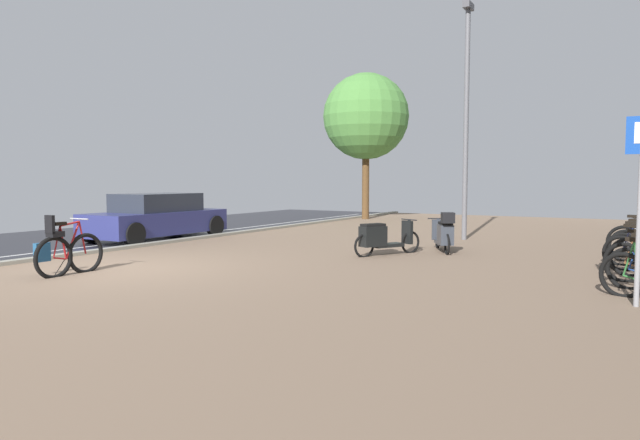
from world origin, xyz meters
TOP-DOWN VIEW (x-y plane):
  - ground at (1.43, 0.00)m, footprint 21.00×40.00m
  - bicycle_foreground at (-0.28, -0.91)m, footprint 0.67×1.43m
  - bicycle_rack_04 at (8.67, 4.57)m, footprint 1.30×0.52m
  - scooter_near at (3.60, 4.32)m, footprint 1.01×1.68m
  - scooter_mid at (4.65, 5.56)m, footprint 1.03×1.67m
  - parked_car_near at (-3.45, 4.34)m, footprint 1.85×4.19m
  - lamp_post at (4.30, 8.58)m, footprint 0.20×0.52m
  - street_tree at (-1.80, 14.97)m, footprint 3.71×3.71m

SIDE VIEW (x-z plane):
  - ground at x=1.43m, z-range -0.09..0.04m
  - bicycle_rack_04 at x=8.67m, z-range -0.14..0.82m
  - scooter_near at x=3.60m, z-range -0.01..0.81m
  - bicycle_foreground at x=-0.28m, z-range -0.16..0.97m
  - scooter_mid at x=4.65m, z-range -0.05..0.94m
  - parked_car_near at x=-3.45m, z-range -0.03..1.29m
  - lamp_post at x=4.30m, z-range 0.33..6.95m
  - street_tree at x=-1.80m, z-range 1.28..7.59m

